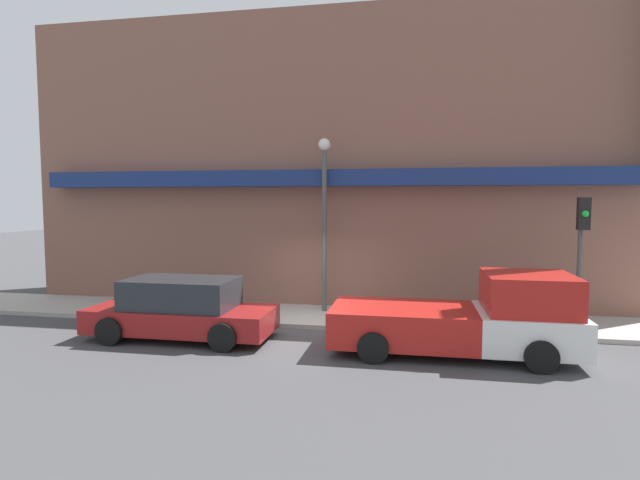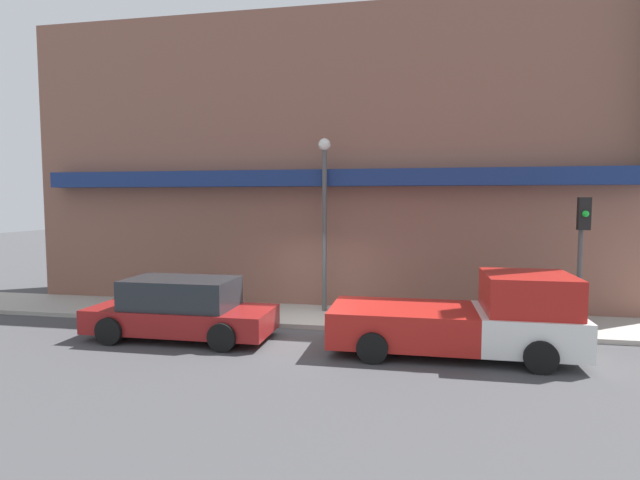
{
  "view_description": "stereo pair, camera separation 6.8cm",
  "coord_description": "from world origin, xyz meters",
  "px_view_note": "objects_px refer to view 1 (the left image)",
  "views": [
    {
      "loc": [
        2.84,
        -12.8,
        3.44
      ],
      "look_at": [
        0.25,
        1.03,
        2.32
      ],
      "focal_mm": 28.0,
      "sensor_mm": 36.0,
      "label": 1
    },
    {
      "loc": [
        2.9,
        -12.78,
        3.44
      ],
      "look_at": [
        0.25,
        1.03,
        2.32
      ],
      "focal_mm": 28.0,
      "sensor_mm": 36.0,
      "label": 2
    }
  ],
  "objects_px": {
    "pickup_truck": "(469,319)",
    "fire_hydrant": "(226,304)",
    "street_lamp": "(324,203)",
    "parked_car": "(182,309)",
    "traffic_light": "(582,240)"
  },
  "relations": [
    {
      "from": "street_lamp",
      "to": "traffic_light",
      "type": "xyz_separation_m",
      "value": [
        6.71,
        -1.28,
        -0.9
      ]
    },
    {
      "from": "parked_car",
      "to": "street_lamp",
      "type": "relative_size",
      "value": 0.89
    },
    {
      "from": "street_lamp",
      "to": "pickup_truck",
      "type": "bearing_deg",
      "value": -39.38
    },
    {
      "from": "parked_car",
      "to": "fire_hydrant",
      "type": "distance_m",
      "value": 1.99
    },
    {
      "from": "pickup_truck",
      "to": "fire_hydrant",
      "type": "bearing_deg",
      "value": 164.75
    },
    {
      "from": "fire_hydrant",
      "to": "traffic_light",
      "type": "bearing_deg",
      "value": -0.3
    },
    {
      "from": "parked_car",
      "to": "traffic_light",
      "type": "height_order",
      "value": "traffic_light"
    },
    {
      "from": "parked_car",
      "to": "traffic_light",
      "type": "bearing_deg",
      "value": 10.83
    },
    {
      "from": "pickup_truck",
      "to": "fire_hydrant",
      "type": "relative_size",
      "value": 7.28
    },
    {
      "from": "pickup_truck",
      "to": "street_lamp",
      "type": "xyz_separation_m",
      "value": [
        -3.86,
        3.17,
        2.57
      ]
    },
    {
      "from": "fire_hydrant",
      "to": "street_lamp",
      "type": "distance_m",
      "value": 4.08
    },
    {
      "from": "pickup_truck",
      "to": "traffic_light",
      "type": "xyz_separation_m",
      "value": [
        2.85,
        1.88,
        1.67
      ]
    },
    {
      "from": "pickup_truck",
      "to": "fire_hydrant",
      "type": "distance_m",
      "value": 6.77
    },
    {
      "from": "pickup_truck",
      "to": "street_lamp",
      "type": "height_order",
      "value": "street_lamp"
    },
    {
      "from": "street_lamp",
      "to": "traffic_light",
      "type": "bearing_deg",
      "value": -10.83
    }
  ]
}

